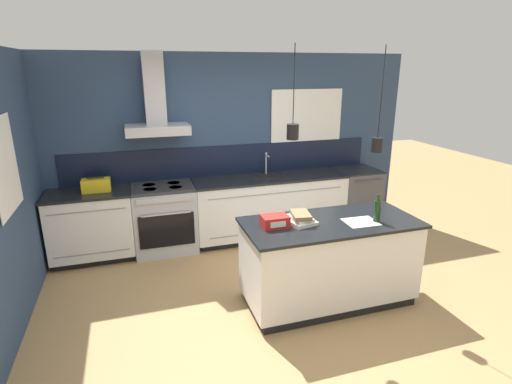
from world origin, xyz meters
TOP-DOWN VIEW (x-y plane):
  - ground_plane at (0.00, 0.00)m, footprint 16.00×16.00m
  - wall_back at (-0.06, 2.00)m, footprint 5.60×2.28m
  - wall_left at (-2.43, 0.70)m, footprint 0.08×3.80m
  - counter_run_left at (-1.86, 1.69)m, footprint 1.03×0.64m
  - counter_run_sink at (0.57, 1.69)m, footprint 2.22×0.64m
  - oven_range at (-0.94, 1.69)m, footprint 0.82×0.66m
  - dishwasher at (1.99, 1.69)m, footprint 0.63×0.65m
  - kitchen_island at (0.59, -0.12)m, footprint 1.80×0.82m
  - bottle_on_island at (1.01, -0.27)m, footprint 0.07×0.07m
  - book_stack at (0.27, -0.06)m, footprint 0.30×0.34m
  - red_supply_box at (-0.01, -0.08)m, footprint 0.26×0.19m
  - paper_pile at (0.86, -0.24)m, footprint 0.33×0.28m
  - yellow_toolbox at (-1.74, 1.69)m, footprint 0.34×0.18m

SIDE VIEW (x-z plane):
  - ground_plane at x=0.00m, z-range 0.00..0.00m
  - oven_range at x=-0.94m, z-range 0.00..0.91m
  - dishwasher at x=1.99m, z-range 0.00..0.91m
  - kitchen_island at x=0.59m, z-range 0.00..0.91m
  - counter_run_left at x=-1.86m, z-range 0.01..0.92m
  - counter_run_sink at x=0.57m, z-range -0.15..1.08m
  - paper_pile at x=0.86m, z-range 0.91..0.92m
  - book_stack at x=0.27m, z-range 0.90..1.01m
  - red_supply_box at x=-0.01m, z-range 0.91..1.02m
  - yellow_toolbox at x=-1.74m, z-range 0.90..1.09m
  - bottle_on_island at x=1.01m, z-range 0.88..1.18m
  - wall_left at x=-2.43m, z-range 0.00..2.60m
  - wall_back at x=-0.06m, z-range 0.05..2.65m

